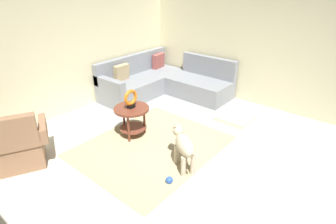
{
  "coord_description": "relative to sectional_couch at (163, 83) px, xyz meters",
  "views": [
    {
      "loc": [
        -2.58,
        -1.92,
        2.5
      ],
      "look_at": [
        0.45,
        0.6,
        0.55
      ],
      "focal_mm": 29.02,
      "sensor_mm": 36.0,
      "label": 1
    }
  ],
  "objects": [
    {
      "name": "torus_sculpture",
      "position": [
        -1.79,
        -0.83,
        0.42
      ],
      "size": [
        0.28,
        0.08,
        0.33
      ],
      "color": "black",
      "rests_on": "side_table"
    },
    {
      "name": "dog_bed_mat",
      "position": [
        -0.01,
        -1.94,
        -0.24
      ],
      "size": [
        0.8,
        0.6,
        0.09
      ],
      "primitive_type": "cube",
      "color": "beige",
      "rests_on": "ground_plane"
    },
    {
      "name": "armchair",
      "position": [
        -3.41,
        -0.19,
        0.03
      ],
      "size": [
        0.98,
        0.89,
        0.88
      ],
      "rotation": [
        0.0,
        0.0,
        -0.45
      ],
      "color": "#936B4C",
      "rests_on": "ground_plane"
    },
    {
      "name": "side_table",
      "position": [
        -1.79,
        -0.83,
        0.13
      ],
      "size": [
        0.6,
        0.6,
        0.54
      ],
      "color": "brown",
      "rests_on": "ground_plane"
    },
    {
      "name": "wall_back",
      "position": [
        -1.99,
        0.92,
        1.06
      ],
      "size": [
        6.0,
        0.12,
        2.7
      ],
      "primitive_type": "cube",
      "color": "beige",
      "rests_on": "ground_plane"
    },
    {
      "name": "wall_right",
      "position": [
        0.95,
        -2.02,
        1.06
      ],
      "size": [
        0.12,
        6.0,
        2.7
      ],
      "primitive_type": "cube",
      "color": "beige",
      "rests_on": "ground_plane"
    },
    {
      "name": "dog",
      "position": [
        -1.94,
        -2.05,
        0.09
      ],
      "size": [
        0.52,
        0.73,
        0.63
      ],
      "rotation": [
        0.0,
        0.0,
        5.69
      ],
      "color": "beige",
      "rests_on": "ground_plane"
    },
    {
      "name": "dog_toy_ball",
      "position": [
        -2.34,
        -2.12,
        -0.24
      ],
      "size": [
        0.1,
        0.1,
        0.1
      ],
      "primitive_type": "sphere",
      "color": "blue",
      "rests_on": "ground_plane"
    },
    {
      "name": "area_rug",
      "position": [
        -1.84,
        -1.32,
        -0.28
      ],
      "size": [
        2.3,
        1.9,
        0.01
      ],
      "primitive_type": "cube",
      "color": "tan",
      "rests_on": "ground_plane"
    },
    {
      "name": "ground_plane",
      "position": [
        -1.99,
        -2.02,
        -0.34
      ],
      "size": [
        6.0,
        6.0,
        0.1
      ],
      "primitive_type": "cube",
      "color": "beige"
    },
    {
      "name": "sectional_couch",
      "position": [
        0.0,
        0.0,
        0.0
      ],
      "size": [
        2.2,
        2.25,
        0.88
      ],
      "color": "gray",
      "rests_on": "ground_plane"
    }
  ]
}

